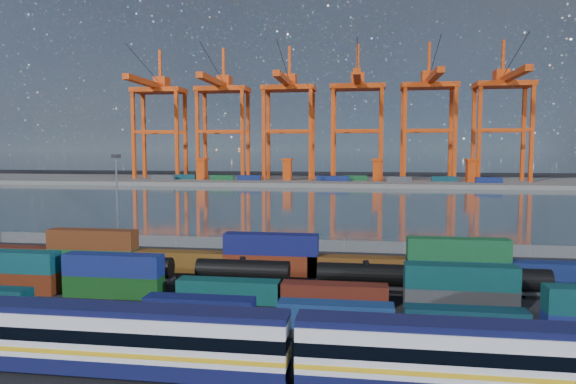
# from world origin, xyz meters

# --- Properties ---
(ground) EXTENTS (700.00, 700.00, 0.00)m
(ground) POSITION_xyz_m (0.00, 0.00, 0.00)
(ground) COLOR black
(ground) RESTS_ON ground
(harbor_water) EXTENTS (700.00, 700.00, 0.00)m
(harbor_water) POSITION_xyz_m (0.00, 105.00, 0.01)
(harbor_water) COLOR #334249
(harbor_water) RESTS_ON ground
(far_quay) EXTENTS (700.00, 70.00, 2.00)m
(far_quay) POSITION_xyz_m (0.00, 210.00, 1.00)
(far_quay) COLOR #514F4C
(far_quay) RESTS_ON ground
(distant_mountains) EXTENTS (2470.00, 1100.00, 520.00)m
(distant_mountains) POSITION_xyz_m (63.02, 1600.00, 220.29)
(distant_mountains) COLOR #1E2630
(distant_mountains) RESTS_ON ground
(passenger_train) EXTENTS (77.41, 3.14, 5.38)m
(passenger_train) POSITION_xyz_m (-5.00, -22.59, 2.70)
(passenger_train) COLOR silver
(passenger_train) RESTS_ON ground
(container_row_south) EXTENTS (113.56, 2.31, 4.92)m
(container_row_south) POSITION_xyz_m (10.15, -9.60, 1.72)
(container_row_south) COLOR #3B3E40
(container_row_south) RESTS_ON ground
(container_row_mid) EXTENTS (141.35, 2.40, 5.12)m
(container_row_mid) POSITION_xyz_m (-11.64, -2.77, 2.01)
(container_row_mid) COLOR #3D4042
(container_row_mid) RESTS_ON ground
(container_row_north) EXTENTS (129.22, 2.68, 5.72)m
(container_row_north) POSITION_xyz_m (-5.30, 10.81, 2.09)
(container_row_north) COLOR #101950
(container_row_north) RESTS_ON ground
(tanker_string) EXTENTS (120.87, 2.66, 3.80)m
(tanker_string) POSITION_xyz_m (5.74, 3.86, 1.91)
(tanker_string) COLOR black
(tanker_string) RESTS_ON ground
(waterfront_fence) EXTENTS (160.12, 0.12, 2.20)m
(waterfront_fence) POSITION_xyz_m (-0.00, 28.00, 1.00)
(waterfront_fence) COLOR #595B5E
(waterfront_fence) RESTS_ON ground
(yard_light_mast) EXTENTS (1.60, 0.40, 16.60)m
(yard_light_mast) POSITION_xyz_m (-30.00, 26.00, 9.30)
(yard_light_mast) COLOR slate
(yard_light_mast) RESTS_ON ground
(gantry_cranes) EXTENTS (202.14, 52.11, 70.56)m
(gantry_cranes) POSITION_xyz_m (-7.50, 203.13, 43.25)
(gantry_cranes) COLOR #C63D0D
(gantry_cranes) RESTS_ON ground
(quay_containers) EXTENTS (172.58, 10.99, 2.60)m
(quay_containers) POSITION_xyz_m (-11.00, 195.46, 3.30)
(quay_containers) COLOR navy
(quay_containers) RESTS_ON far_quay
(straddle_carriers) EXTENTS (140.00, 7.00, 11.10)m
(straddle_carriers) POSITION_xyz_m (-2.50, 200.00, 7.82)
(straddle_carriers) COLOR #C63D0D
(straddle_carriers) RESTS_ON far_quay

